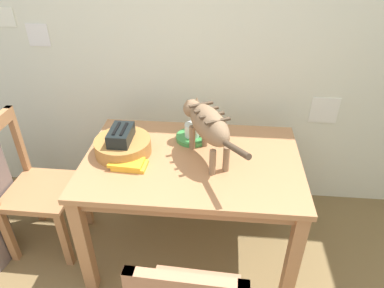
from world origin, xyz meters
name	(u,v)px	position (x,y,z in m)	size (l,w,h in m)	color
wall_rear	(183,39)	(0.00, 1.93, 1.25)	(4.86, 0.11, 2.50)	silver
dining_table	(192,171)	(0.12, 1.26, 0.65)	(1.27, 0.84, 0.75)	#B57C50
cat	(208,124)	(0.21, 1.28, 0.97)	(0.38, 0.63, 0.32)	#8B6D4F
saucer_bowl	(192,137)	(0.10, 1.47, 0.76)	(0.21, 0.21, 0.03)	#3C9045
coffee_mug	(193,130)	(0.11, 1.47, 0.81)	(0.14, 0.10, 0.08)	white
magazine	(120,141)	(-0.34, 1.40, 0.75)	(0.25, 0.18, 0.01)	#3E83D2
book_stack	(128,164)	(-0.22, 1.14, 0.77)	(0.21, 0.12, 0.04)	gold
wicker_basket	(123,146)	(-0.29, 1.28, 0.79)	(0.33, 0.33, 0.09)	#B1783B
toaster	(122,142)	(-0.29, 1.27, 0.83)	(0.12, 0.20, 0.18)	black
wooden_chair_near	(35,188)	(-0.89, 1.23, 0.47)	(0.42, 0.42, 0.95)	#AE774B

